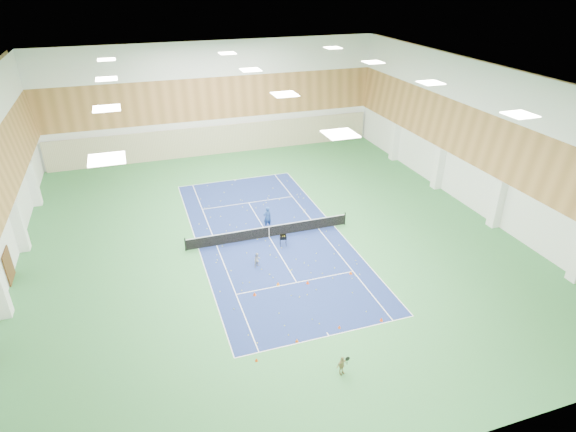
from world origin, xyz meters
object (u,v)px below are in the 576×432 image
(child_apron, at_px, (342,365))
(ball_cart, at_px, (283,240))
(coach, at_px, (267,217))
(child_court, at_px, (257,260))
(tennis_net, at_px, (269,231))

(child_apron, bearing_deg, ball_cart, 68.99)
(ball_cart, bearing_deg, coach, 109.54)
(child_court, xyz_separation_m, ball_cart, (2.57, 2.13, -0.09))
(tennis_net, relative_size, child_court, 11.91)
(tennis_net, distance_m, child_apron, 14.70)
(coach, xyz_separation_m, child_court, (-2.24, -5.17, -0.39))
(child_apron, relative_size, ball_cart, 1.25)
(tennis_net, bearing_deg, child_apron, -91.94)
(tennis_net, relative_size, coach, 6.87)
(tennis_net, height_order, ball_cart, tennis_net)
(tennis_net, xyz_separation_m, child_court, (-1.93, -3.68, -0.01))
(coach, bearing_deg, ball_cart, 86.56)
(coach, relative_size, child_apron, 1.68)
(tennis_net, height_order, coach, coach)
(child_court, height_order, child_apron, child_apron)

